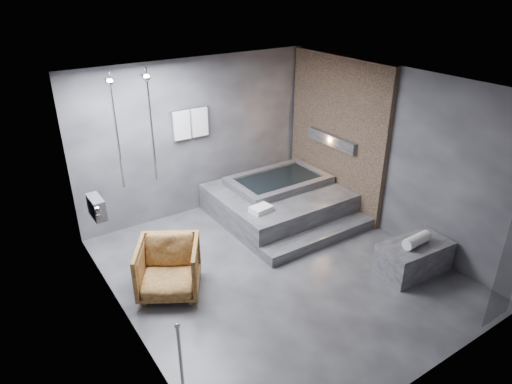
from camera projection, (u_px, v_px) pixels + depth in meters
room at (293, 153)px, 6.52m from camera, size 5.00×5.04×2.82m
tub_deck at (278, 202)px, 8.39m from camera, size 2.20×2.00×0.50m
tub_step at (320, 237)px, 7.58m from camera, size 2.20×0.36×0.18m
concrete_bench at (414, 257)px, 6.78m from camera, size 1.10×0.65×0.48m
driftwood_chair at (169, 268)px, 6.29m from camera, size 1.14×1.15×0.77m
rolled_towel at (417, 240)px, 6.61m from camera, size 0.48×0.19×0.17m
deck_towel at (261, 209)px, 7.51m from camera, size 0.37×0.29×0.09m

